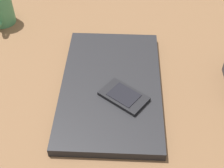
# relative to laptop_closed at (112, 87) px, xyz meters

# --- Properties ---
(desk_surface) EXTENTS (1.20, 0.80, 0.03)m
(desk_surface) POSITION_rel_laptop_closed_xyz_m (-0.00, -0.00, -0.02)
(desk_surface) COLOR brown
(desk_surface) RESTS_ON ground
(laptop_closed) EXTENTS (0.39, 0.28, 0.02)m
(laptop_closed) POSITION_rel_laptop_closed_xyz_m (0.00, 0.00, 0.00)
(laptop_closed) COLOR black
(laptop_closed) RESTS_ON desk_surface
(cell_phone_on_laptop) EXTENTS (0.11, 0.11, 0.01)m
(cell_phone_on_laptop) POSITION_rel_laptop_closed_xyz_m (0.04, 0.02, 0.01)
(cell_phone_on_laptop) COLOR black
(cell_phone_on_laptop) RESTS_ON laptop_closed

